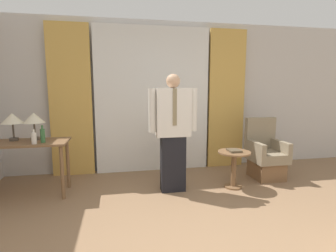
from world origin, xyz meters
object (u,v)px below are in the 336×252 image
(side_table, at_px, (234,163))
(armchair, at_px, (265,156))
(bottle_by_lamp, at_px, (34,138))
(person, at_px, (173,129))
(table_lamp_right, at_px, (34,119))
(book, at_px, (234,151))
(desk, at_px, (23,150))
(bottle_near_edge, at_px, (43,135))
(table_lamp_left, at_px, (12,119))

(side_table, bearing_deg, armchair, 24.28)
(bottle_by_lamp, xyz_separation_m, side_table, (2.81, -0.09, -0.48))
(bottle_by_lamp, xyz_separation_m, person, (1.88, -0.03, 0.06))
(table_lamp_right, relative_size, book, 1.93)
(desk, distance_m, bottle_near_edge, 0.39)
(bottle_near_edge, distance_m, armchair, 3.49)
(desk, height_order, table_lamp_right, table_lamp_right)
(table_lamp_right, relative_size, person, 0.23)
(bottle_near_edge, relative_size, person, 0.14)
(bottle_near_edge, bearing_deg, bottle_by_lamp, -142.53)
(desk, xyz_separation_m, book, (3.02, -0.27, -0.08))
(table_lamp_left, relative_size, armchair, 0.39)
(armchair, bearing_deg, desk, -179.06)
(table_lamp_right, height_order, bottle_near_edge, table_lamp_right)
(desk, distance_m, table_lamp_right, 0.46)
(table_lamp_left, bearing_deg, person, -8.11)
(bottle_by_lamp, bearing_deg, bottle_near_edge, 37.47)
(table_lamp_left, relative_size, person, 0.23)
(table_lamp_left, distance_m, person, 2.25)
(side_table, relative_size, book, 2.81)
(book, bearing_deg, desk, 174.91)
(table_lamp_left, bearing_deg, armchair, -0.72)
(table_lamp_right, distance_m, armchair, 3.68)
(desk, bearing_deg, side_table, -5.03)
(table_lamp_left, xyz_separation_m, armchair, (3.89, -0.05, -0.72))
(armchair, xyz_separation_m, book, (-0.73, -0.33, 0.21))
(armchair, relative_size, book, 4.99)
(table_lamp_left, relative_size, bottle_near_edge, 1.63)
(book, bearing_deg, bottle_by_lamp, 178.11)
(bottle_by_lamp, bearing_deg, book, -1.89)
(bottle_near_edge, relative_size, book, 1.18)
(table_lamp_left, relative_size, bottle_by_lamp, 1.99)
(desk, height_order, bottle_by_lamp, bottle_by_lamp)
(table_lamp_left, xyz_separation_m, table_lamp_right, (0.28, 0.00, 0.00))
(person, bearing_deg, book, -3.85)
(armchair, bearing_deg, table_lamp_left, 179.28)
(desk, xyz_separation_m, armchair, (3.75, 0.06, -0.29))
(bottle_near_edge, xyz_separation_m, person, (1.79, -0.10, 0.04))
(desk, relative_size, person, 0.70)
(desk, bearing_deg, person, -5.65)
(table_lamp_right, distance_m, bottle_near_edge, 0.34)
(desk, distance_m, book, 3.03)
(book, bearing_deg, armchair, 24.36)
(bottle_near_edge, xyz_separation_m, armchair, (3.45, 0.17, -0.51))
(desk, bearing_deg, armchair, 0.94)
(desk, bearing_deg, bottle_by_lamp, -40.52)
(table_lamp_right, bearing_deg, table_lamp_left, 180.00)
(desk, relative_size, bottle_near_edge, 5.05)
(bottle_near_edge, height_order, side_table, bottle_near_edge)
(desk, xyz_separation_m, side_table, (3.02, -0.27, -0.28))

